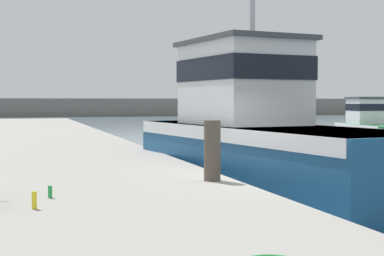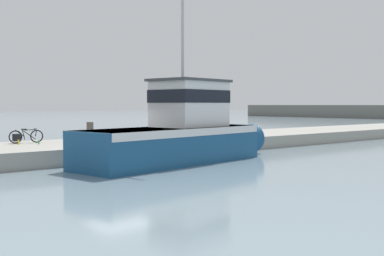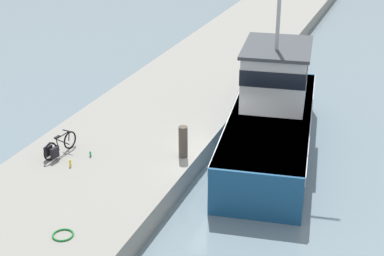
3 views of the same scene
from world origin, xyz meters
name	(u,v)px [view 3 (image 3 of 3)]	position (x,y,z in m)	size (l,w,h in m)	color
ground_plane	(232,178)	(0.00, 0.00, 0.00)	(320.00, 320.00, 0.00)	gray
dock_pier	(125,149)	(-4.14, 0.00, 0.37)	(5.94, 80.00, 0.75)	gray
fishing_boat_main	(272,112)	(0.61, 2.94, 1.42)	(4.29, 11.36, 10.24)	navy
bicycle_touring	(57,147)	(-5.67, -1.99, 1.07)	(0.56, 1.65, 0.71)	black
mooring_post	(183,142)	(-1.63, -0.48, 1.31)	(0.31, 0.31, 1.12)	#51473D
hose_coil	(63,235)	(-2.90, -6.02, 0.77)	(0.59, 0.59, 0.05)	#197A2D
water_bottle_by_bike	(70,163)	(-4.86, -2.50, 0.87)	(0.07, 0.07, 0.24)	yellow
water_bottle_on_curb	(90,154)	(-4.61, -1.63, 0.84)	(0.06, 0.06, 0.19)	green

